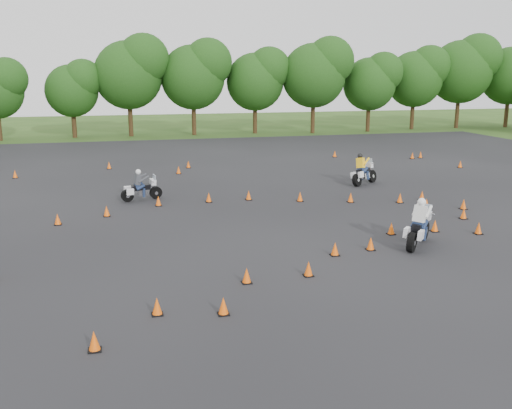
# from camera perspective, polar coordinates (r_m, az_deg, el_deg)

# --- Properties ---
(ground) EXTENTS (140.00, 140.00, 0.00)m
(ground) POSITION_cam_1_polar(r_m,az_deg,el_deg) (18.56, 3.02, -6.34)
(ground) COLOR #2D5119
(ground) RESTS_ON ground
(asphalt_pad) EXTENTS (62.00, 62.00, 0.00)m
(asphalt_pad) POSITION_cam_1_polar(r_m,az_deg,el_deg) (24.10, -1.16, -1.72)
(asphalt_pad) COLOR black
(asphalt_pad) RESTS_ON ground
(treeline) EXTENTS (86.75, 32.49, 10.76)m
(treeline) POSITION_cam_1_polar(r_m,az_deg,el_deg) (52.55, -4.80, 11.35)
(treeline) COLOR #1C4213
(treeline) RESTS_ON ground
(traffic_cones) EXTENTS (36.19, 32.70, 0.45)m
(traffic_cones) POSITION_cam_1_polar(r_m,az_deg,el_deg) (23.56, -1.15, -1.50)
(traffic_cones) COLOR #FF5D0A
(traffic_cones) RESTS_ON asphalt_pad
(rider_grey) EXTENTS (2.16, 1.16, 1.59)m
(rider_grey) POSITION_cam_1_polar(r_m,az_deg,el_deg) (28.50, -11.42, 1.99)
(rider_grey) COLOR #3E4045
(rider_grey) RESTS_ON ground
(rider_yellow) EXTENTS (2.29, 1.89, 1.77)m
(rider_yellow) POSITION_cam_1_polar(r_m,az_deg,el_deg) (32.49, 10.93, 3.52)
(rider_yellow) COLOR yellow
(rider_yellow) RESTS_ON ground
(rider_white) EXTENTS (2.17, 2.21, 1.83)m
(rider_white) POSITION_cam_1_polar(r_m,az_deg,el_deg) (21.36, 15.93, -1.65)
(rider_white) COLOR silver
(rider_white) RESTS_ON ground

